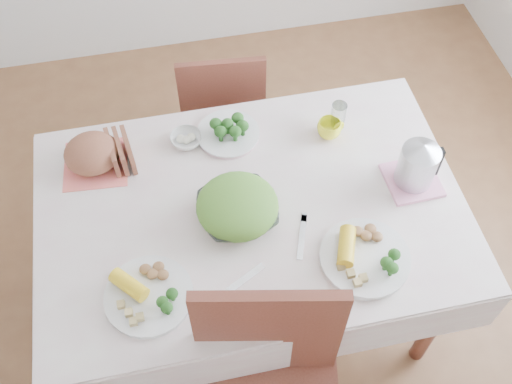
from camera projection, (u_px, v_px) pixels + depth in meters
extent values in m
plane|color=brown|center=(253.00, 300.00, 2.72)|extent=(3.60, 3.60, 0.00)
cube|color=brown|center=(252.00, 260.00, 2.42)|extent=(1.40, 0.90, 0.75)
cube|color=silver|center=(252.00, 208.00, 2.11)|extent=(1.50, 1.00, 0.01)
cube|color=brown|center=(221.00, 100.00, 2.81)|extent=(0.42, 0.42, 0.86)
imported|color=white|center=(238.00, 211.00, 2.05)|extent=(0.30, 0.30, 0.07)
cylinder|color=white|center=(149.00, 296.00, 1.89)|extent=(0.37, 0.37, 0.02)
cylinder|color=white|center=(365.00, 258.00, 1.97)|extent=(0.42, 0.42, 0.03)
cylinder|color=beige|center=(228.00, 134.00, 2.28)|extent=(0.30, 0.30, 0.02)
cube|color=#FF7265|center=(96.00, 164.00, 2.21)|extent=(0.25, 0.25, 0.00)
ellipsoid|color=brown|center=(92.00, 154.00, 2.17)|extent=(0.21, 0.20, 0.12)
imported|color=white|center=(186.00, 139.00, 2.26)|extent=(0.13, 0.13, 0.04)
imported|color=#FDFF28|center=(329.00, 129.00, 2.26)|extent=(0.12, 0.12, 0.07)
cylinder|color=white|center=(338.00, 114.00, 2.27)|extent=(0.07, 0.07, 0.11)
cube|color=pink|center=(412.00, 180.00, 2.16)|extent=(0.19, 0.19, 0.01)
cylinder|color=#B2B5BA|center=(419.00, 161.00, 2.07)|extent=(0.17, 0.17, 0.19)
cube|color=silver|center=(302.00, 237.00, 2.03)|extent=(0.08, 0.17, 0.00)
cube|color=silver|center=(240.00, 282.00, 1.93)|extent=(0.18, 0.11, 0.00)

